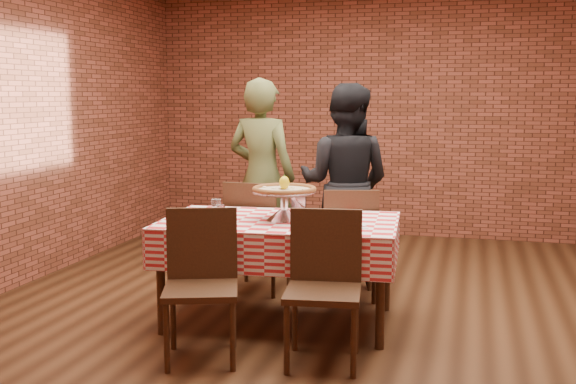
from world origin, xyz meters
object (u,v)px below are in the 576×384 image
object	(u,v)px
water_glass_right	(216,207)
diner_olive	(262,177)
chair_far_left	(259,235)
chair_near_right	(323,290)
chair_far_right	(349,242)
table	(280,272)
pizza_stand	(284,206)
diner_black	(345,184)
condiment_caddy	(299,204)
pizza	(284,190)
chair_near_left	(201,288)
water_glass_left	(220,213)

from	to	relation	value
water_glass_right	diner_olive	world-z (taller)	diner_olive
chair_far_left	diner_olive	size ratio (longest dim) A/B	0.52
chair_near_right	chair_far_left	size ratio (longest dim) A/B	0.99
chair_near_right	chair_far_right	distance (m)	1.45
table	chair_far_left	distance (m)	0.86
pizza_stand	diner_black	world-z (taller)	diner_black
condiment_caddy	chair_far_left	xyz separation A→B (m)	(-0.47, 0.47, -0.36)
pizza_stand	chair_far_left	bearing A→B (deg)	119.83
pizza	chair_near_left	xyz separation A→B (m)	(-0.30, -0.84, -0.51)
diner_olive	water_glass_left	bearing A→B (deg)	105.63
pizza	chair_far_right	size ratio (longest dim) A/B	0.50
pizza	condiment_caddy	world-z (taller)	pizza
diner_olive	diner_black	distance (m)	0.79
chair_far_left	diner_black	xyz separation A→B (m)	(0.64, 0.48, 0.40)
pizza	chair_far_left	world-z (taller)	pizza
pizza	chair_near_left	bearing A→B (deg)	-109.92
condiment_caddy	chair_far_right	size ratio (longest dim) A/B	0.16
chair_near_left	chair_near_right	xyz separation A→B (m)	(0.74, 0.14, 0.00)
pizza_stand	water_glass_left	xyz separation A→B (m)	(-0.42, -0.17, -0.05)
condiment_caddy	pizza	bearing A→B (deg)	-105.39
pizza_stand	chair_near_left	xyz separation A→B (m)	(-0.30, -0.84, -0.40)
pizza_stand	chair_far_right	bearing A→B (deg)	65.07
chair_near_left	chair_far_left	distance (m)	1.60
table	chair_near_right	xyz separation A→B (m)	(0.47, -0.70, 0.09)
chair_far_left	chair_far_right	xyz separation A→B (m)	(0.78, -0.01, -0.01)
pizza_stand	condiment_caddy	size ratio (longest dim) A/B	3.20
pizza_stand	chair_far_right	size ratio (longest dim) A/B	0.51
water_glass_right	chair_far_right	xyz separation A→B (m)	(0.90, 0.66, -0.36)
chair_near_right	diner_black	distance (m)	1.99
chair_near_left	chair_near_right	world-z (taller)	chair_near_right
table	pizza	distance (m)	0.60
condiment_caddy	diner_black	xyz separation A→B (m)	(0.18, 0.95, 0.04)
chair_far_left	condiment_caddy	bearing A→B (deg)	138.01
water_glass_right	pizza	bearing A→B (deg)	-8.39
table	diner_olive	distance (m)	1.51
pizza	chair_near_left	distance (m)	1.03
table	chair_far_left	xyz separation A→B (m)	(-0.40, 0.76, 0.10)
chair_near_right	chair_far_right	xyz separation A→B (m)	(-0.09, 1.45, -0.01)
diner_olive	water_glass_right	bearing A→B (deg)	100.90
table	chair_near_left	size ratio (longest dim) A/B	1.78
table	chair_near_right	bearing A→B (deg)	-55.98
diner_olive	pizza	bearing A→B (deg)	123.61
water_glass_left	chair_near_left	xyz separation A→B (m)	(0.12, -0.67, -0.35)
chair_near_left	pizza	bearing A→B (deg)	51.11
chair_far_left	diner_olive	bearing A→B (deg)	-71.97
condiment_caddy	chair_near_left	xyz separation A→B (m)	(-0.34, -1.12, -0.36)
chair_near_right	chair_far_left	world-z (taller)	chair_far_left
pizza_stand	pizza	xyz separation A→B (m)	(0.00, 0.00, 0.11)
water_glass_left	chair_far_right	xyz separation A→B (m)	(0.77, 0.91, -0.36)
chair_near_left	diner_black	bearing A→B (deg)	57.04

